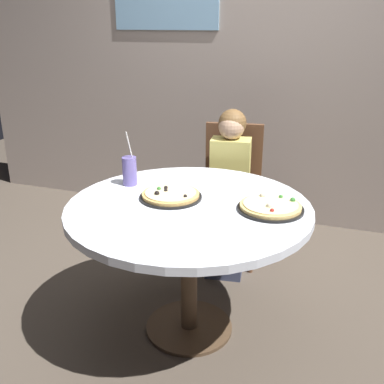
{
  "coord_description": "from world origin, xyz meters",
  "views": [
    {
      "loc": [
        0.7,
        -1.96,
        1.61
      ],
      "look_at": [
        0.0,
        0.05,
        0.8
      ],
      "focal_mm": 41.98,
      "sensor_mm": 36.0,
      "label": 1
    }
  ],
  "objects_px": {
    "soda_cup": "(130,171)",
    "pizza_cheese": "(171,195)",
    "dining_table": "(189,222)",
    "chair_wooden": "(232,185)",
    "pizza_veggie": "(271,207)",
    "diner_child": "(228,201)"
  },
  "relations": [
    {
      "from": "dining_table",
      "to": "pizza_cheese",
      "type": "bearing_deg",
      "value": 155.62
    },
    {
      "from": "dining_table",
      "to": "diner_child",
      "type": "height_order",
      "value": "diner_child"
    },
    {
      "from": "dining_table",
      "to": "pizza_cheese",
      "type": "relative_size",
      "value": 3.8
    },
    {
      "from": "chair_wooden",
      "to": "diner_child",
      "type": "bearing_deg",
      "value": -82.56
    },
    {
      "from": "diner_child",
      "to": "pizza_veggie",
      "type": "bearing_deg",
      "value": -60.62
    },
    {
      "from": "dining_table",
      "to": "soda_cup",
      "type": "bearing_deg",
      "value": 157.47
    },
    {
      "from": "diner_child",
      "to": "pizza_veggie",
      "type": "height_order",
      "value": "diner_child"
    },
    {
      "from": "pizza_veggie",
      "to": "pizza_cheese",
      "type": "xyz_separation_m",
      "value": [
        -0.52,
        -0.02,
        -0.0
      ]
    },
    {
      "from": "pizza_veggie",
      "to": "pizza_cheese",
      "type": "distance_m",
      "value": 0.52
    },
    {
      "from": "diner_child",
      "to": "chair_wooden",
      "type": "bearing_deg",
      "value": 97.44
    },
    {
      "from": "chair_wooden",
      "to": "pizza_veggie",
      "type": "relative_size",
      "value": 2.92
    },
    {
      "from": "soda_cup",
      "to": "pizza_cheese",
      "type": "bearing_deg",
      "value": -21.76
    },
    {
      "from": "soda_cup",
      "to": "dining_table",
      "type": "bearing_deg",
      "value": -22.53
    },
    {
      "from": "dining_table",
      "to": "pizza_veggie",
      "type": "bearing_deg",
      "value": 9.86
    },
    {
      "from": "dining_table",
      "to": "pizza_veggie",
      "type": "relative_size",
      "value": 3.8
    },
    {
      "from": "pizza_cheese",
      "to": "pizza_veggie",
      "type": "bearing_deg",
      "value": 1.68
    },
    {
      "from": "dining_table",
      "to": "diner_child",
      "type": "xyz_separation_m",
      "value": [
        0.01,
        0.76,
        -0.17
      ]
    },
    {
      "from": "pizza_cheese",
      "to": "soda_cup",
      "type": "relative_size",
      "value": 1.06
    },
    {
      "from": "chair_wooden",
      "to": "soda_cup",
      "type": "bearing_deg",
      "value": -117.31
    },
    {
      "from": "dining_table",
      "to": "chair_wooden",
      "type": "bearing_deg",
      "value": 90.79
    },
    {
      "from": "diner_child",
      "to": "soda_cup",
      "type": "height_order",
      "value": "diner_child"
    },
    {
      "from": "chair_wooden",
      "to": "pizza_veggie",
      "type": "distance_m",
      "value": 0.99
    }
  ]
}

